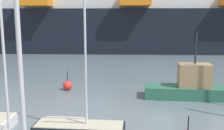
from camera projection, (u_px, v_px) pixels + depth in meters
sailboat_4 at (80, 127)px, 13.59m from camera, size 4.73×1.64×7.09m
fishing_boat_2 at (191, 86)px, 19.57m from camera, size 6.63×2.34×4.86m
channel_buoy_1 at (68, 85)px, 21.84m from camera, size 0.78×0.78×1.61m
cruise_ship at (91, 5)px, 51.09m from camera, size 134.80×21.88×26.26m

